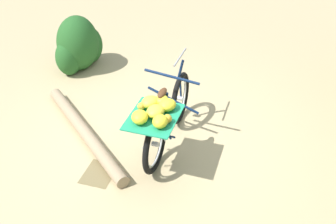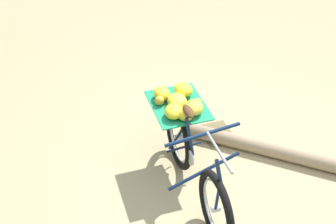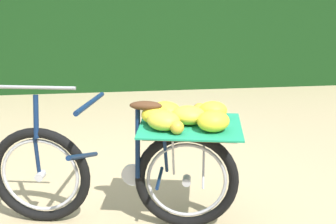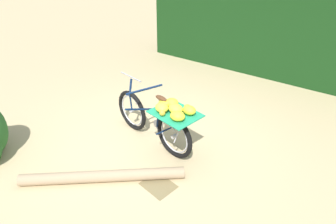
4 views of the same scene
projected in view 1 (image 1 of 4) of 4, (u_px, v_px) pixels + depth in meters
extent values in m
plane|color=tan|center=(162.00, 143.00, 5.27)|extent=(60.00, 60.00, 0.00)
torus|color=black|center=(180.00, 98.00, 5.49)|extent=(0.73, 0.08, 0.73)
torus|color=#B7B7BC|center=(180.00, 98.00, 5.49)|extent=(0.57, 0.04, 0.57)
cylinder|color=#B7B7BC|center=(180.00, 98.00, 5.49)|extent=(0.06, 0.08, 0.06)
torus|color=black|center=(155.00, 144.00, 4.67)|extent=(0.73, 0.08, 0.73)
torus|color=#B7B7BC|center=(155.00, 144.00, 4.67)|extent=(0.57, 0.04, 0.57)
cylinder|color=#B7B7BC|center=(155.00, 144.00, 4.67)|extent=(0.06, 0.08, 0.06)
cylinder|color=#0F2347|center=(173.00, 100.00, 5.14)|extent=(0.05, 0.70, 0.30)
cylinder|color=#0F2347|center=(172.00, 77.00, 4.86)|extent=(0.05, 0.71, 0.11)
cylinder|color=#0F2347|center=(164.00, 110.00, 4.78)|extent=(0.04, 0.11, 0.49)
cylinder|color=#0F2347|center=(160.00, 134.00, 4.81)|extent=(0.03, 0.38, 0.05)
cylinder|color=#0F2347|center=(159.00, 121.00, 4.66)|extent=(0.03, 0.32, 0.47)
cylinder|color=#0F2347|center=(181.00, 89.00, 5.41)|extent=(0.03, 0.05, 0.30)
cylinder|color=#0F2347|center=(181.00, 70.00, 5.23)|extent=(0.04, 0.10, 0.30)
cylinder|color=gray|center=(180.00, 57.00, 5.09)|extent=(0.52, 0.03, 0.02)
ellipsoid|color=#4C2D19|center=(162.00, 93.00, 4.58)|extent=(0.22, 0.09, 0.06)
cylinder|color=#B7B7BC|center=(165.00, 124.00, 4.95)|extent=(0.16, 0.02, 0.16)
cylinder|color=#B7B7BC|center=(157.00, 127.00, 4.64)|extent=(0.02, 0.20, 0.39)
cylinder|color=#B7B7BC|center=(151.00, 137.00, 4.47)|extent=(0.02, 0.24, 0.39)
cube|color=brown|center=(154.00, 118.00, 4.43)|extent=(0.61, 0.45, 0.02)
cube|color=#1E8C60|center=(154.00, 117.00, 4.42)|extent=(0.69, 0.55, 0.01)
ellipsoid|color=yellow|center=(162.00, 101.00, 4.56)|extent=(0.25, 0.23, 0.13)
ellipsoid|color=yellow|center=(160.00, 121.00, 4.23)|extent=(0.21, 0.18, 0.13)
ellipsoid|color=yellow|center=(140.00, 117.00, 4.29)|extent=(0.26, 0.24, 0.14)
ellipsoid|color=yellow|center=(156.00, 111.00, 4.39)|extent=(0.25, 0.22, 0.12)
ellipsoid|color=yellow|center=(167.00, 105.00, 4.49)|extent=(0.27, 0.26, 0.13)
ellipsoid|color=yellow|center=(150.00, 102.00, 4.54)|extent=(0.27, 0.25, 0.13)
sphere|color=gold|center=(167.00, 119.00, 4.30)|extent=(0.10, 0.10, 0.10)
sphere|color=gold|center=(141.00, 106.00, 4.50)|extent=(0.09, 0.09, 0.09)
cylinder|color=#9E8466|center=(84.00, 132.00, 5.33)|extent=(1.61, 1.84, 0.17)
ellipsoid|color=#235623|center=(78.00, 43.00, 6.70)|extent=(0.76, 0.68, 0.95)
ellipsoid|color=#235623|center=(89.00, 45.00, 6.97)|extent=(0.52, 0.47, 0.66)
ellipsoid|color=#235623|center=(69.00, 58.00, 6.63)|extent=(0.47, 0.43, 0.62)
cylinder|color=#4C3823|center=(81.00, 63.00, 6.92)|extent=(0.07, 0.07, 0.19)
cube|color=olive|center=(99.00, 173.00, 4.78)|extent=(0.44, 0.36, 0.01)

